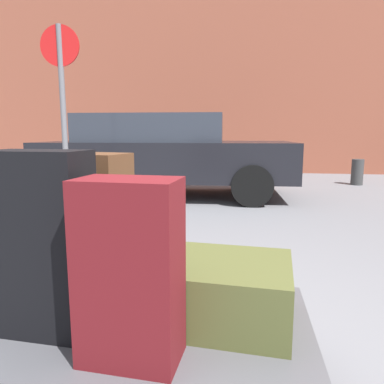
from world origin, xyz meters
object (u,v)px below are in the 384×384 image
Objects in this scene: suitcase_black_stacked_top at (43,243)px; no_parking_sign at (63,102)px; suitcase_olive_center at (221,290)px; bollard_kerb_near at (357,172)px; parked_car at (165,153)px; luggage_cart at (149,336)px; suitcase_maroon_rear_left at (130,272)px; suitcase_brown_rear_right at (93,223)px.

no_parking_sign is at bearing 119.44° from suitcase_black_stacked_top.
suitcase_olive_center is 1.02× the size of bollard_kerb_near.
parked_car is at bearing 101.04° from suitcase_black_stacked_top.
luggage_cart is at bearing 20.72° from suitcase_black_stacked_top.
suitcase_maroon_rear_left is 0.41m from suitcase_black_stacked_top.
suitcase_maroon_rear_left is at bearing -110.91° from bollard_kerb_near.
parked_car is at bearing 110.35° from suitcase_olive_center.
luggage_cart is 2.40× the size of bollard_kerb_near.
no_parking_sign is (-2.22, 2.98, 1.03)m from suitcase_olive_center.
no_parking_sign is (-0.87, -1.89, 0.74)m from parked_car.
suitcase_brown_rear_right is at bearing 167.52° from suitcase_olive_center.
suitcase_olive_center is (0.29, 0.07, 0.19)m from luggage_cart.
parked_car is (-1.06, 4.95, 0.49)m from luggage_cart.
suitcase_black_stacked_top reaches higher than suitcase_olive_center.
suitcase_black_stacked_top is at bearing -159.35° from suitcase_olive_center.
no_parking_sign is at bearing -140.49° from bollard_kerb_near.
suitcase_maroon_rear_left is at bearing -78.37° from parked_car.
luggage_cart is at bearing -77.92° from parked_car.
suitcase_maroon_rear_left is at bearing -59.58° from no_parking_sign.
suitcase_maroon_rear_left is (0.01, -0.25, 0.38)m from luggage_cart.
no_parking_sign is at bearing 122.27° from luggage_cart.
suitcase_maroon_rear_left is at bearing -43.32° from suitcase_brown_rear_right.
luggage_cart is at bearing 96.28° from suitcase_maroon_rear_left.
suitcase_maroon_rear_left is 1.11× the size of suitcase_olive_center.
bollard_kerb_near is at bearing 68.33° from luggage_cart.
suitcase_maroon_rear_left is 0.63m from suitcase_brown_rear_right.
parked_car is (-1.35, 4.88, 0.30)m from suitcase_olive_center.
suitcase_maroon_rear_left reaches higher than suitcase_olive_center.
bollard_kerb_near is at bearing 75.12° from suitcase_olive_center.
suitcase_olive_center is (0.28, 0.32, -0.19)m from suitcase_maroon_rear_left.
bollard_kerb_near is (2.75, 6.91, 0.00)m from luggage_cart.
bollard_kerb_near is at bearing 77.24° from suitcase_brown_rear_right.
parked_car is at bearing -152.72° from bollard_kerb_near.
suitcase_maroon_rear_left is 7.67m from bollard_kerb_near.
suitcase_brown_rear_right is (-0.64, 0.20, 0.21)m from suitcase_olive_center.
parked_car is 2.21m from no_parking_sign.
suitcase_black_stacked_top is at bearing 165.22° from suitcase_maroon_rear_left.
suitcase_maroon_rear_left is at bearing -87.57° from luggage_cart.
suitcase_black_stacked_top is 0.39m from suitcase_brown_rear_right.
suitcase_olive_center is 0.70m from suitcase_brown_rear_right.
no_parking_sign is (-4.68, -3.86, 1.22)m from bollard_kerb_near.
parked_car is at bearing 105.48° from suitcase_maroon_rear_left.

